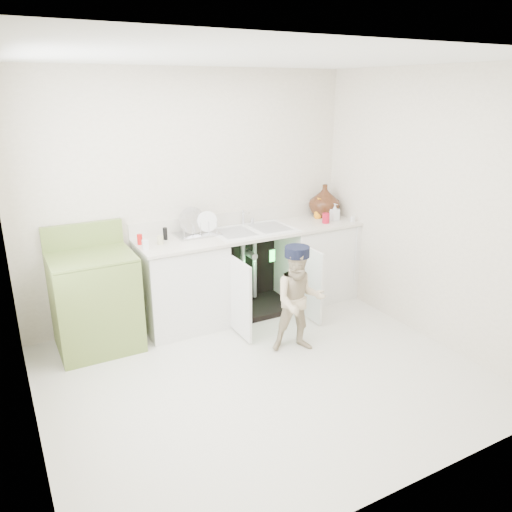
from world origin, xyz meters
The scene contains 5 objects.
ground centered at (0.00, 0.00, 0.00)m, with size 3.50×3.50×0.00m, color beige.
room_shell centered at (0.00, 0.00, 1.25)m, with size 6.00×5.50×1.26m.
counter_run centered at (0.59, 1.21, 0.48)m, with size 2.44×1.02×1.27m.
avocado_stove centered at (-1.10, 1.18, 0.46)m, with size 0.73×0.65×1.13m.
repair_worker centered at (0.50, 0.24, 0.50)m, with size 0.58×0.89×0.99m.
Camera 1 is at (-1.80, -3.20, 2.31)m, focal length 35.00 mm.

